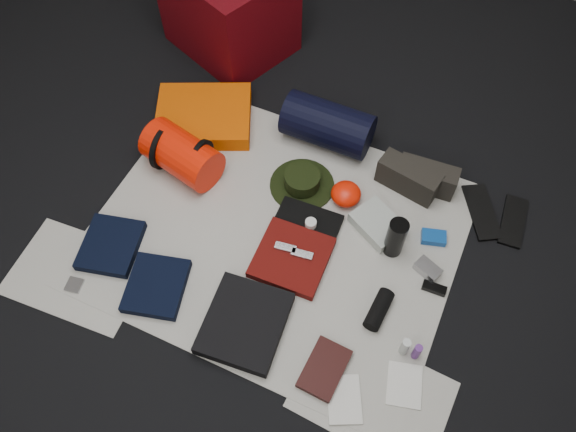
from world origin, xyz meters
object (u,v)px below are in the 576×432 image
at_px(navy_duffel, 328,125).
at_px(water_bottle, 396,238).
at_px(red_cabinet, 229,6).
at_px(sleeping_pad, 204,116).
at_px(paperback_book, 324,369).
at_px(stuff_sack, 182,155).
at_px(compact_camera, 428,269).

distance_m(navy_duffel, water_bottle, 0.69).
height_order(red_cabinet, water_bottle, red_cabinet).
bearing_deg(water_bottle, sleeping_pad, 164.62).
bearing_deg(water_bottle, paperback_book, -95.99).
xyz_separation_m(water_bottle, paperback_book, (-0.07, -0.63, -0.09)).
height_order(sleeping_pad, stuff_sack, stuff_sack).
xyz_separation_m(navy_duffel, compact_camera, (0.68, -0.50, -0.09)).
bearing_deg(compact_camera, red_cabinet, 168.96).
xyz_separation_m(navy_duffel, paperback_book, (0.44, -1.09, -0.10)).
xyz_separation_m(red_cabinet, paperback_book, (1.21, -1.53, -0.23)).
distance_m(water_bottle, paperback_book, 0.64).
bearing_deg(sleeping_pad, water_bottle, -15.38).
xyz_separation_m(red_cabinet, compact_camera, (1.45, -0.94, -0.22)).
height_order(red_cabinet, sleeping_pad, red_cabinet).
relative_size(red_cabinet, sleeping_pad, 1.28).
distance_m(navy_duffel, paperback_book, 1.18).
height_order(red_cabinet, stuff_sack, red_cabinet).
relative_size(navy_duffel, water_bottle, 2.03).
distance_m(compact_camera, paperback_book, 0.63).
xyz_separation_m(sleeping_pad, water_bottle, (1.13, -0.31, 0.06)).
height_order(stuff_sack, navy_duffel, navy_duffel).
height_order(stuff_sack, water_bottle, same).
relative_size(sleeping_pad, stuff_sack, 1.30).
bearing_deg(red_cabinet, sleeping_pad, -54.58).
relative_size(water_bottle, paperback_book, 0.95).
bearing_deg(water_bottle, compact_camera, -13.27).
height_order(navy_duffel, water_bottle, navy_duffel).
distance_m(stuff_sack, paperback_book, 1.19).
distance_m(red_cabinet, navy_duffel, 0.89).
bearing_deg(stuff_sack, water_bottle, -0.45).
bearing_deg(paperback_book, sleeping_pad, 141.48).
xyz_separation_m(stuff_sack, water_bottle, (1.07, -0.01, -0.00)).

